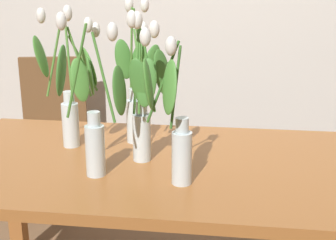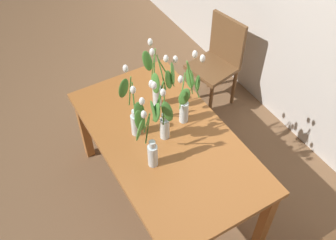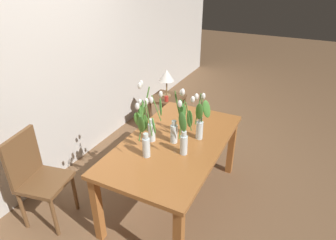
{
  "view_description": "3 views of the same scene",
  "coord_description": "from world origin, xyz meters",
  "px_view_note": "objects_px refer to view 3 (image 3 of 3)",
  "views": [
    {
      "loc": [
        0.31,
        -1.66,
        1.41
      ],
      "look_at": [
        0.08,
        0.03,
        0.89
      ],
      "focal_mm": 50.85,
      "sensor_mm": 36.0,
      "label": 1
    },
    {
      "loc": [
        1.56,
        -0.9,
        2.84
      ],
      "look_at": [
        0.02,
        0.01,
        0.94
      ],
      "focal_mm": 41.19,
      "sensor_mm": 36.0,
      "label": 2
    },
    {
      "loc": [
        -2.13,
        -1.0,
        2.23
      ],
      "look_at": [
        -0.01,
        0.07,
        0.96
      ],
      "focal_mm": 30.98,
      "sensor_mm": 36.0,
      "label": 3
    }
  ],
  "objects_px": {
    "pillar_candle": "(166,99)",
    "tulip_vase_1": "(145,133)",
    "dining_table": "(174,149)",
    "tulip_vase_2": "(177,122)",
    "table_lamp": "(167,76)",
    "side_table": "(167,104)",
    "tulip_vase_4": "(150,120)",
    "tulip_vase_0": "(200,123)",
    "dining_chair": "(36,174)",
    "tulip_vase_3": "(185,136)"
  },
  "relations": [
    {
      "from": "tulip_vase_4",
      "to": "tulip_vase_0",
      "type": "bearing_deg",
      "value": -63.36
    },
    {
      "from": "tulip_vase_0",
      "to": "tulip_vase_1",
      "type": "xyz_separation_m",
      "value": [
        -0.45,
        0.33,
        0.04
      ]
    },
    {
      "from": "tulip_vase_1",
      "to": "pillar_candle",
      "type": "height_order",
      "value": "tulip_vase_1"
    },
    {
      "from": "tulip_vase_4",
      "to": "side_table",
      "type": "bearing_deg",
      "value": 20.53
    },
    {
      "from": "tulip_vase_0",
      "to": "side_table",
      "type": "relative_size",
      "value": 0.94
    },
    {
      "from": "dining_chair",
      "to": "side_table",
      "type": "bearing_deg",
      "value": -8.41
    },
    {
      "from": "tulip_vase_2",
      "to": "pillar_candle",
      "type": "height_order",
      "value": "tulip_vase_2"
    },
    {
      "from": "dining_table",
      "to": "tulip_vase_1",
      "type": "distance_m",
      "value": 0.47
    },
    {
      "from": "tulip_vase_4",
      "to": "table_lamp",
      "type": "xyz_separation_m",
      "value": [
        1.41,
        0.54,
        -0.1
      ]
    },
    {
      "from": "tulip_vase_3",
      "to": "tulip_vase_4",
      "type": "height_order",
      "value": "tulip_vase_4"
    },
    {
      "from": "dining_chair",
      "to": "table_lamp",
      "type": "xyz_separation_m",
      "value": [
        2.11,
        -0.29,
        0.33
      ]
    },
    {
      "from": "tulip_vase_0",
      "to": "tulip_vase_1",
      "type": "distance_m",
      "value": 0.56
    },
    {
      "from": "dining_table",
      "to": "side_table",
      "type": "height_order",
      "value": "dining_table"
    },
    {
      "from": "tulip_vase_4",
      "to": "tulip_vase_3",
      "type": "bearing_deg",
      "value": -100.39
    },
    {
      "from": "side_table",
      "to": "pillar_candle",
      "type": "bearing_deg",
      "value": -156.22
    },
    {
      "from": "side_table",
      "to": "tulip_vase_0",
      "type": "bearing_deg",
      "value": -141.26
    },
    {
      "from": "pillar_candle",
      "to": "tulip_vase_1",
      "type": "bearing_deg",
      "value": -159.7
    },
    {
      "from": "tulip_vase_3",
      "to": "tulip_vase_0",
      "type": "bearing_deg",
      "value": -7.51
    },
    {
      "from": "tulip_vase_3",
      "to": "tulip_vase_4",
      "type": "xyz_separation_m",
      "value": [
        0.07,
        0.38,
        0.03
      ]
    },
    {
      "from": "tulip_vase_4",
      "to": "table_lamp",
      "type": "relative_size",
      "value": 1.48
    },
    {
      "from": "tulip_vase_2",
      "to": "tulip_vase_1",
      "type": "bearing_deg",
      "value": 154.38
    },
    {
      "from": "dining_chair",
      "to": "tulip_vase_0",
      "type": "bearing_deg",
      "value": -53.83
    },
    {
      "from": "tulip_vase_0",
      "to": "pillar_candle",
      "type": "distance_m",
      "value": 1.4
    },
    {
      "from": "tulip_vase_0",
      "to": "tulip_vase_4",
      "type": "xyz_separation_m",
      "value": [
        -0.21,
        0.42,
        0.03
      ]
    },
    {
      "from": "dining_table",
      "to": "dining_chair",
      "type": "height_order",
      "value": "dining_chair"
    },
    {
      "from": "side_table",
      "to": "dining_chair",
      "type": "bearing_deg",
      "value": 171.59
    },
    {
      "from": "tulip_vase_1",
      "to": "table_lamp",
      "type": "relative_size",
      "value": 1.43
    },
    {
      "from": "tulip_vase_0",
      "to": "pillar_candle",
      "type": "height_order",
      "value": "tulip_vase_0"
    },
    {
      "from": "tulip_vase_3",
      "to": "side_table",
      "type": "xyz_separation_m",
      "value": [
        1.45,
        0.9,
        -0.5
      ]
    },
    {
      "from": "tulip_vase_2",
      "to": "dining_chair",
      "type": "height_order",
      "value": "tulip_vase_2"
    },
    {
      "from": "tulip_vase_0",
      "to": "dining_chair",
      "type": "height_order",
      "value": "tulip_vase_0"
    },
    {
      "from": "tulip_vase_0",
      "to": "side_table",
      "type": "distance_m",
      "value": 1.58
    },
    {
      "from": "tulip_vase_4",
      "to": "pillar_candle",
      "type": "distance_m",
      "value": 1.38
    },
    {
      "from": "tulip_vase_0",
      "to": "pillar_candle",
      "type": "xyz_separation_m",
      "value": [
        1.04,
        0.88,
        -0.34
      ]
    },
    {
      "from": "tulip_vase_4",
      "to": "dining_chair",
      "type": "height_order",
      "value": "tulip_vase_4"
    },
    {
      "from": "tulip_vase_0",
      "to": "side_table",
      "type": "height_order",
      "value": "tulip_vase_0"
    },
    {
      "from": "dining_table",
      "to": "pillar_candle",
      "type": "relative_size",
      "value": 21.33
    },
    {
      "from": "tulip_vase_1",
      "to": "side_table",
      "type": "height_order",
      "value": "tulip_vase_1"
    },
    {
      "from": "dining_table",
      "to": "side_table",
      "type": "distance_m",
      "value": 1.51
    },
    {
      "from": "tulip_vase_4",
      "to": "pillar_candle",
      "type": "bearing_deg",
      "value": 20.16
    },
    {
      "from": "tulip_vase_0",
      "to": "tulip_vase_3",
      "type": "distance_m",
      "value": 0.28
    },
    {
      "from": "dining_table",
      "to": "table_lamp",
      "type": "distance_m",
      "value": 1.55
    },
    {
      "from": "dining_table",
      "to": "dining_chair",
      "type": "distance_m",
      "value": 1.31
    },
    {
      "from": "pillar_candle",
      "to": "table_lamp",
      "type": "bearing_deg",
      "value": 25.85
    },
    {
      "from": "tulip_vase_1",
      "to": "tulip_vase_2",
      "type": "height_order",
      "value": "tulip_vase_1"
    },
    {
      "from": "table_lamp",
      "to": "pillar_candle",
      "type": "bearing_deg",
      "value": -154.15
    },
    {
      "from": "tulip_vase_1",
      "to": "dining_chair",
      "type": "relative_size",
      "value": 0.61
    },
    {
      "from": "dining_table",
      "to": "tulip_vase_3",
      "type": "bearing_deg",
      "value": -131.86
    },
    {
      "from": "dining_table",
      "to": "table_lamp",
      "type": "height_order",
      "value": "table_lamp"
    },
    {
      "from": "dining_chair",
      "to": "table_lamp",
      "type": "bearing_deg",
      "value": -7.76
    }
  ]
}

